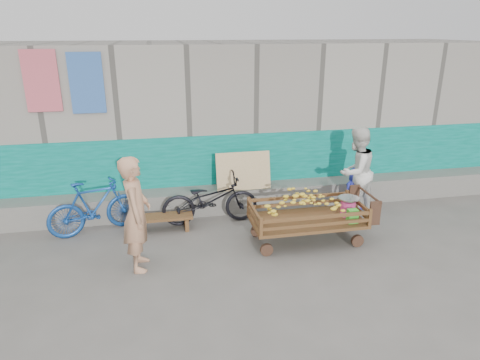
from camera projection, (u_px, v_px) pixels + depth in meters
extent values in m
plane|color=#5D5954|center=(255.00, 276.00, 5.97)|extent=(80.00, 80.00, 0.00)
cube|color=gray|center=(212.00, 114.00, 9.25)|extent=(12.00, 3.00, 3.00)
cube|color=#006B56|center=(224.00, 171.00, 8.12)|extent=(12.00, 0.03, 1.40)
cube|color=#64615D|center=(226.00, 199.00, 8.06)|extent=(12.00, 0.50, 0.45)
cube|color=tan|center=(243.00, 171.00, 7.81)|extent=(1.00, 0.19, 0.68)
cube|color=#CE5564|center=(41.00, 81.00, 6.96)|extent=(0.55, 0.03, 1.00)
cube|color=#3763AD|center=(87.00, 83.00, 7.10)|extent=(0.55, 0.03, 1.00)
cube|color=#5B3019|center=(307.00, 220.00, 6.81)|extent=(1.77, 0.89, 0.05)
cylinder|color=#3A2317|center=(267.00, 250.00, 6.46)|extent=(0.20, 0.06, 0.20)
cube|color=#5B3019|center=(261.00, 227.00, 6.22)|extent=(0.05, 0.05, 0.28)
cylinder|color=#3A2317|center=(257.00, 231.00, 7.07)|extent=(0.20, 0.06, 0.20)
cube|color=#5B3019|center=(249.00, 205.00, 6.98)|extent=(0.05, 0.05, 0.28)
cylinder|color=#3A2317|center=(357.00, 241.00, 6.74)|extent=(0.20, 0.06, 0.20)
cube|color=#5B3019|center=(370.00, 217.00, 6.53)|extent=(0.05, 0.05, 0.28)
cylinder|color=#3A2317|center=(340.00, 223.00, 7.34)|extent=(0.20, 0.06, 0.20)
cube|color=#5B3019|center=(347.00, 198.00, 7.30)|extent=(0.05, 0.05, 0.28)
cube|color=#5B3019|center=(316.00, 224.00, 6.39)|extent=(1.71, 0.04, 0.05)
cube|color=#5B3019|center=(317.00, 217.00, 6.35)|extent=(1.71, 0.04, 0.05)
cube|color=#5B3019|center=(299.00, 204.00, 7.15)|extent=(1.71, 0.04, 0.05)
cube|color=#5B3019|center=(299.00, 197.00, 7.11)|extent=(1.71, 0.04, 0.05)
cube|color=#5B3019|center=(254.00, 218.00, 6.61)|extent=(0.04, 0.83, 0.05)
cube|color=#5B3019|center=(254.00, 211.00, 6.57)|extent=(0.04, 0.83, 0.05)
cube|color=#5B3019|center=(357.00, 209.00, 6.93)|extent=(0.04, 0.83, 0.05)
cube|color=#5B3019|center=(358.00, 202.00, 6.89)|extent=(0.04, 0.83, 0.05)
cylinder|color=#3A2317|center=(369.00, 194.00, 6.88)|extent=(0.04, 0.79, 0.04)
cube|color=#3A2317|center=(354.00, 196.00, 7.26)|extent=(0.18, 0.04, 0.39)
cube|color=#3A2317|center=(375.00, 213.00, 6.58)|extent=(0.18, 0.04, 0.39)
ellipsoid|color=gold|center=(301.00, 207.00, 6.71)|extent=(1.28, 0.69, 0.43)
cylinder|color=#E63E8E|center=(348.00, 208.00, 6.89)|extent=(0.24, 0.24, 0.26)
cylinder|color=silver|center=(349.00, 200.00, 6.84)|extent=(0.03, 0.03, 0.06)
cylinder|color=silver|center=(349.00, 198.00, 6.83)|extent=(0.34, 0.34, 0.02)
cube|color=green|center=(352.00, 216.00, 6.63)|extent=(0.16, 0.12, 0.22)
cube|color=#5B3019|center=(160.00, 217.00, 7.22)|extent=(1.08, 0.32, 0.04)
cube|color=#5B3019|center=(135.00, 227.00, 7.19)|extent=(0.06, 0.30, 0.22)
cube|color=#5B3019|center=(186.00, 222.00, 7.35)|extent=(0.06, 0.30, 0.22)
imported|color=tan|center=(136.00, 214.00, 5.92)|extent=(0.42, 0.62, 1.66)
imported|color=silver|center=(356.00, 171.00, 7.74)|extent=(0.99, 0.92, 1.63)
imported|color=#2930A9|center=(354.00, 191.00, 7.84)|extent=(0.48, 0.36, 0.88)
imported|color=black|center=(210.00, 200.00, 7.46)|extent=(1.67, 0.59, 0.88)
imported|color=#184A9F|center=(95.00, 207.00, 7.10)|extent=(1.60, 0.88, 0.92)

